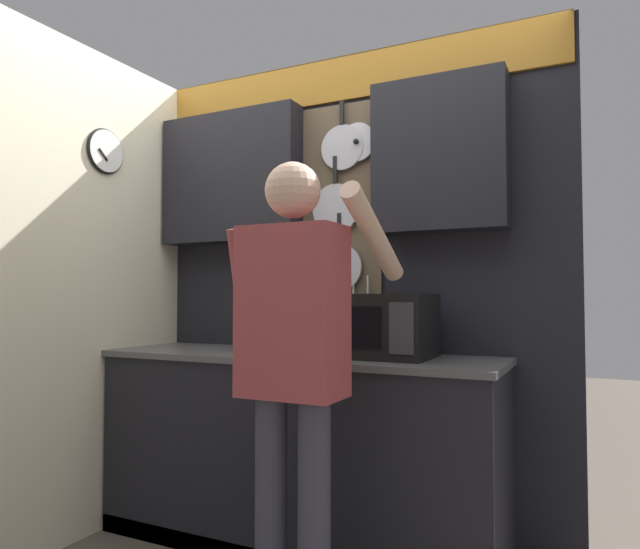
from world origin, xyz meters
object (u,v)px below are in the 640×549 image
object	(u,v)px
microwave	(378,325)
knife_block	(255,332)
utensil_crock	(290,336)
person	(294,347)

from	to	relation	value
microwave	knife_block	xyz separation A→B (m)	(-0.68, 0.00, -0.05)
microwave	utensil_crock	bearing A→B (deg)	179.81
microwave	person	bearing A→B (deg)	-98.46
knife_block	utensil_crock	size ratio (longest dim) A/B	0.79
utensil_crock	person	distance (m)	0.74
knife_block	person	distance (m)	0.86
person	utensil_crock	bearing A→B (deg)	120.59
microwave	person	xyz separation A→B (m)	(-0.09, -0.64, -0.05)
knife_block	microwave	bearing A→B (deg)	-0.03
microwave	person	size ratio (longest dim) A/B	0.29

